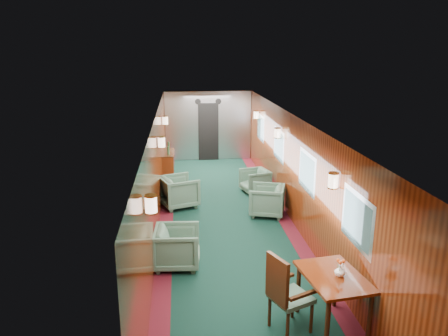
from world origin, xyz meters
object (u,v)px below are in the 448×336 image
Objects in this scene: armchair_left_near at (177,247)px; armchair_right_far at (255,181)px; dining_table at (333,284)px; credenza at (169,168)px; armchair_right_near at (267,200)px; armchair_left_far at (179,192)px; side_chair at (285,291)px.

armchair_right_far is at bearing -24.10° from armchair_left_near.
dining_table is 7.34m from credenza.
armchair_left_near is 1.02× the size of armchair_right_near.
armchair_left_near is at bearing 128.63° from dining_table.
armchair_left_near is 0.95× the size of armchair_left_far.
armchair_right_near is 1.69m from armchair_right_far.
dining_table is 0.95× the size of credenza.
armchair_left_far is at bearing -81.63° from armchair_right_far.
armchair_right_near is 1.12× the size of armchair_right_far.
side_chair is at bearing -21.26° from armchair_right_far.
armchair_left_near is at bearing -43.01° from armchair_right_far.
armchair_right_far is at bearing -163.43° from armchair_right_near.
credenza reaches higher than armchair_right_far.
credenza is (-2.40, 6.94, -0.19)m from dining_table.
armchair_right_far is (2.10, 3.99, -0.05)m from armchair_left_near.
armchair_right_near is at bearing -38.59° from armchair_left_near.
armchair_right_far is (-0.05, 6.03, -0.36)m from dining_table.
side_chair is 1.45× the size of armchair_left_near.
armchair_left_near reaches higher than armchair_right_far.
side_chair reaches higher than armchair_right_near.
side_chair is 7.18m from credenza.
credenza is 1.46× the size of armchair_left_far.
armchair_left_near is (-1.46, 2.07, -0.27)m from side_chair.
dining_table is at bearing -14.80° from armchair_right_far.
armchair_left_far is 1.21× the size of armchair_right_far.
armchair_left_near reaches higher than armchair_right_near.
credenza reaches higher than armchair_right_near.
armchair_left_near is 1.15× the size of armchair_right_far.
armchair_right_near is at bearing -15.57° from armchair_right_far.
side_chair reaches higher than armchair_left_far.
armchair_left_far is 1.08× the size of armchair_right_near.
armchair_right_far is at bearing 60.14° from side_chair.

